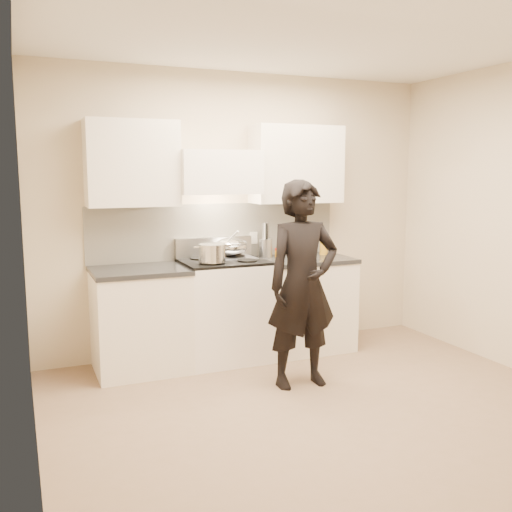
# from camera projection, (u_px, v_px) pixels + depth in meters

# --- Properties ---
(ground_plane) EXTENTS (4.00, 4.00, 0.00)m
(ground_plane) POSITION_uv_depth(u_px,v_px,m) (327.00, 411.00, 4.22)
(ground_plane) COLOR #846851
(room_shell) EXTENTS (4.04, 3.54, 2.70)m
(room_shell) POSITION_uv_depth(u_px,v_px,m) (300.00, 192.00, 4.30)
(room_shell) COLOR #C6B397
(room_shell) RESTS_ON ground
(stove) EXTENTS (0.76, 0.65, 0.96)m
(stove) POSITION_uv_depth(u_px,v_px,m) (224.00, 310.00, 5.33)
(stove) COLOR white
(stove) RESTS_ON ground
(counter_right) EXTENTS (0.92, 0.67, 0.92)m
(counter_right) POSITION_uv_depth(u_px,v_px,m) (302.00, 303.00, 5.65)
(counter_right) COLOR white
(counter_right) RESTS_ON ground
(counter_left) EXTENTS (0.82, 0.67, 0.92)m
(counter_left) POSITION_uv_depth(u_px,v_px,m) (140.00, 319.00, 5.03)
(counter_left) COLOR white
(counter_left) RESTS_ON ground
(wok) EXTENTS (0.33, 0.41, 0.27)m
(wok) POSITION_uv_depth(u_px,v_px,m) (231.00, 247.00, 5.43)
(wok) COLOR silver
(wok) RESTS_ON stove
(stock_pot) EXTENTS (0.34, 0.25, 0.16)m
(stock_pot) POSITION_uv_depth(u_px,v_px,m) (212.00, 253.00, 5.06)
(stock_pot) COLOR silver
(stock_pot) RESTS_ON stove
(utensil_crock) EXTENTS (0.13, 0.13, 0.34)m
(utensil_crock) POSITION_uv_depth(u_px,v_px,m) (266.00, 247.00, 5.61)
(utensil_crock) COLOR #ACACAC
(utensil_crock) RESTS_ON counter_right
(spice_jar) EXTENTS (0.04, 0.04, 0.09)m
(spice_jar) POSITION_uv_depth(u_px,v_px,m) (277.00, 252.00, 5.63)
(spice_jar) COLOR orange
(spice_jar) RESTS_ON counter_right
(oil_glass) EXTENTS (0.08, 0.08, 0.15)m
(oil_glass) POSITION_uv_depth(u_px,v_px,m) (324.00, 247.00, 5.79)
(oil_glass) COLOR #A9771A
(oil_glass) RESTS_ON counter_right
(person) EXTENTS (0.62, 0.42, 1.69)m
(person) POSITION_uv_depth(u_px,v_px,m) (303.00, 284.00, 4.63)
(person) COLOR black
(person) RESTS_ON ground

